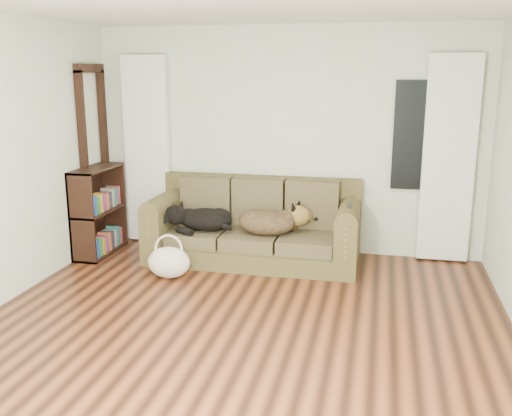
% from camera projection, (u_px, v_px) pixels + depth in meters
% --- Properties ---
extents(floor, '(5.00, 5.00, 0.00)m').
position_uv_depth(floor, '(232.00, 341.00, 4.54)').
color(floor, black).
rests_on(floor, ground).
extents(wall_back, '(4.50, 0.04, 2.60)m').
position_uv_depth(wall_back, '(286.00, 141.00, 6.60)').
color(wall_back, silver).
rests_on(wall_back, ground).
extents(curtain_left, '(0.55, 0.08, 2.25)m').
position_uv_depth(curtain_left, '(147.00, 150.00, 6.92)').
color(curtain_left, white).
rests_on(curtain_left, ground).
extents(curtain_right, '(0.55, 0.08, 2.25)m').
position_uv_depth(curtain_right, '(448.00, 160.00, 6.18)').
color(curtain_right, white).
rests_on(curtain_right, ground).
extents(window_pane, '(0.50, 0.03, 1.20)m').
position_uv_depth(window_pane, '(416.00, 136.00, 6.24)').
color(window_pane, black).
rests_on(window_pane, wall_back).
extents(door_casing, '(0.07, 0.60, 2.10)m').
position_uv_depth(door_casing, '(95.00, 162.00, 6.70)').
color(door_casing, black).
rests_on(door_casing, ground).
extents(sofa, '(2.34, 1.01, 0.96)m').
position_uv_depth(sofa, '(253.00, 222.00, 6.36)').
color(sofa, '#2E2417').
rests_on(sofa, floor).
extents(dog_black_lab, '(0.62, 0.45, 0.26)m').
position_uv_depth(dog_black_lab, '(202.00, 219.00, 6.37)').
color(dog_black_lab, black).
rests_on(dog_black_lab, sofa).
extents(dog_shepherd, '(0.66, 0.48, 0.29)m').
position_uv_depth(dog_shepherd, '(271.00, 221.00, 6.23)').
color(dog_shepherd, black).
rests_on(dog_shepherd, sofa).
extents(tv_remote, '(0.06, 0.17, 0.02)m').
position_uv_depth(tv_remote, '(350.00, 205.00, 5.93)').
color(tv_remote, black).
rests_on(tv_remote, sofa).
extents(tote_bag, '(0.54, 0.48, 0.33)m').
position_uv_depth(tote_bag, '(169.00, 263.00, 5.90)').
color(tote_bag, beige).
rests_on(tote_bag, floor).
extents(bookshelf, '(0.34, 0.83, 1.02)m').
position_uv_depth(bookshelf, '(99.00, 212.00, 6.62)').
color(bookshelf, black).
rests_on(bookshelf, floor).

